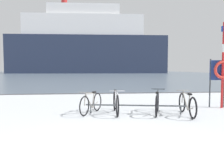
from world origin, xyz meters
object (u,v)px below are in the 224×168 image
bicycle_0 (91,103)px  bicycle_3 (187,104)px  bicycle_1 (116,103)px  ferry_ship (87,45)px  bicycle_2 (157,103)px  rescue_post (223,67)px  info_sign (217,75)px

bicycle_0 → bicycle_3: (3.01, -0.64, 0.01)m
bicycle_1 → ferry_ship: 66.07m
bicycle_2 → rescue_post: bearing=17.6°
bicycle_2 → info_sign: 2.98m
rescue_post → ferry_ship: bearing=94.6°
bicycle_1 → info_sign: 4.16m
bicycle_1 → rescue_post: size_ratio=0.56×
ferry_ship → bicycle_0: bearing=-89.7°
bicycle_3 → bicycle_1: bearing=167.2°
bicycle_0 → bicycle_3: size_ratio=0.84×
bicycle_0 → bicycle_2: (2.13, -0.34, 0.02)m
bicycle_3 → ferry_ship: size_ratio=0.04×
bicycle_0 → bicycle_3: 3.08m
bicycle_0 → info_sign: info_sign is taller
bicycle_3 → info_sign: (1.77, 1.34, 0.89)m
ferry_ship → rescue_post: bearing=-85.4°
bicycle_1 → bicycle_3: (2.21, -0.50, -0.02)m
bicycle_1 → bicycle_3: bicycle_1 is taller
bicycle_0 → info_sign: bearing=8.4°
info_sign → bicycle_2: bearing=-158.5°
bicycle_1 → info_sign: info_sign is taller
bicycle_2 → bicycle_1: bearing=171.3°
bicycle_0 → rescue_post: rescue_post is taller
bicycle_1 → ferry_ship: bearing=91.0°
bicycle_3 → rescue_post: rescue_post is taller
bicycle_3 → ferry_ship: 66.64m
bicycle_3 → ferry_ship: bearing=92.9°
bicycle_2 → bicycle_3: bearing=-18.7°
bicycle_2 → rescue_post: size_ratio=0.51×
bicycle_0 → bicycle_1: 0.82m
bicycle_0 → info_sign: 4.91m
bicycle_1 → info_sign: size_ratio=0.96×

